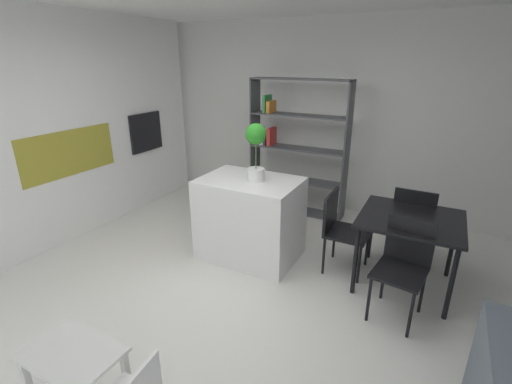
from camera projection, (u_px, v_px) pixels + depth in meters
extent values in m
plane|color=silver|center=(225.00, 295.00, 3.55)|extent=(8.45, 8.45, 0.00)
cube|color=silver|center=(321.00, 117.00, 5.33)|extent=(6.15, 0.06, 2.74)
cube|color=white|center=(28.00, 132.00, 4.24)|extent=(0.65, 4.95, 2.74)
cube|color=#9E932D|center=(70.00, 153.00, 4.40)|extent=(0.01, 1.26, 0.55)
cube|color=black|center=(146.00, 132.00, 5.45)|extent=(0.04, 0.61, 0.57)
cylinder|color=#B7BABC|center=(143.00, 116.00, 5.39)|extent=(0.02, 0.49, 0.02)
cube|color=white|center=(250.00, 218.00, 4.12)|extent=(1.09, 0.77, 0.94)
cylinder|color=white|center=(256.00, 174.00, 3.91)|extent=(0.19, 0.19, 0.14)
cylinder|color=#476633|center=(256.00, 155.00, 3.83)|extent=(0.01, 0.01, 0.29)
sphere|color=#2B8C24|center=(256.00, 134.00, 3.75)|extent=(0.22, 0.22, 0.22)
cube|color=#4C4C51|center=(255.00, 143.00, 5.50)|extent=(0.02, 0.30, 1.94)
cube|color=#4C4C51|center=(346.00, 154.00, 4.89)|extent=(0.02, 0.30, 1.94)
cube|color=#4C4C51|center=(301.00, 79.00, 4.86)|extent=(1.42, 0.30, 0.02)
cube|color=#4C4C51|center=(296.00, 209.00, 5.53)|extent=(1.42, 0.30, 0.02)
cube|color=#4C4C51|center=(297.00, 180.00, 5.36)|extent=(1.38, 0.30, 0.02)
cube|color=#4C4C51|center=(298.00, 149.00, 5.19)|extent=(1.38, 0.30, 0.02)
cube|color=#4C4C51|center=(299.00, 115.00, 5.03)|extent=(1.38, 0.30, 0.02)
cube|color=#8E4793|center=(260.00, 136.00, 5.42)|extent=(0.05, 0.24, 0.23)
cube|color=silver|center=(264.00, 138.00, 5.39)|extent=(0.06, 0.24, 0.18)
cube|color=#38383D|center=(267.00, 138.00, 5.37)|extent=(0.03, 0.24, 0.18)
cube|color=red|center=(272.00, 136.00, 5.33)|extent=(0.05, 0.24, 0.25)
cube|color=#338E4C|center=(267.00, 104.00, 5.20)|extent=(0.04, 0.24, 0.25)
cube|color=orange|center=(271.00, 107.00, 5.18)|extent=(0.05, 0.24, 0.17)
cube|color=silver|center=(72.00, 353.00, 2.28)|extent=(0.61, 0.41, 0.03)
cube|color=silver|center=(28.00, 384.00, 2.33)|extent=(0.04, 0.04, 0.43)
cube|color=silver|center=(74.00, 349.00, 2.61)|extent=(0.04, 0.04, 0.43)
cube|color=silver|center=(127.00, 377.00, 2.38)|extent=(0.04, 0.04, 0.43)
cube|color=black|center=(411.00, 219.00, 3.48)|extent=(0.94, 0.89, 0.03)
cylinder|color=black|center=(355.00, 261.00, 3.47)|extent=(0.04, 0.04, 0.72)
cylinder|color=black|center=(451.00, 284.00, 3.11)|extent=(0.04, 0.04, 0.72)
cylinder|color=black|center=(371.00, 229.00, 4.11)|extent=(0.04, 0.04, 0.72)
cylinder|color=black|center=(452.00, 246.00, 3.75)|extent=(0.04, 0.04, 0.72)
cube|color=black|center=(348.00, 233.00, 3.84)|extent=(0.43, 0.45, 0.03)
cube|color=black|center=(331.00, 211.00, 3.85)|extent=(0.03, 0.45, 0.41)
cylinder|color=black|center=(359.00, 265.00, 3.67)|extent=(0.03, 0.03, 0.43)
cylinder|color=black|center=(367.00, 248.00, 4.00)|extent=(0.03, 0.03, 0.43)
cylinder|color=black|center=(324.00, 256.00, 3.84)|extent=(0.03, 0.03, 0.43)
cylinder|color=black|center=(334.00, 240.00, 4.16)|extent=(0.03, 0.03, 0.43)
cube|color=black|center=(413.00, 223.00, 4.04)|extent=(0.44, 0.42, 0.03)
cube|color=black|center=(414.00, 210.00, 3.81)|extent=(0.42, 0.04, 0.43)
cylinder|color=black|center=(429.00, 239.00, 4.18)|extent=(0.03, 0.03, 0.45)
cylinder|color=black|center=(396.00, 232.00, 4.35)|extent=(0.03, 0.03, 0.45)
cylinder|color=black|center=(425.00, 252.00, 3.90)|extent=(0.03, 0.03, 0.45)
cylinder|color=black|center=(390.00, 244.00, 4.07)|extent=(0.03, 0.03, 0.45)
cube|color=black|center=(400.00, 272.00, 3.11)|extent=(0.47, 0.51, 0.03)
cube|color=black|center=(410.00, 240.00, 3.19)|extent=(0.41, 0.09, 0.42)
cylinder|color=black|center=(369.00, 299.00, 3.14)|extent=(0.03, 0.03, 0.45)
cylinder|color=black|center=(411.00, 315.00, 2.95)|extent=(0.03, 0.03, 0.45)
cylinder|color=black|center=(383.00, 278.00, 3.44)|extent=(0.03, 0.03, 0.45)
cylinder|color=black|center=(422.00, 291.00, 3.24)|extent=(0.03, 0.03, 0.45)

